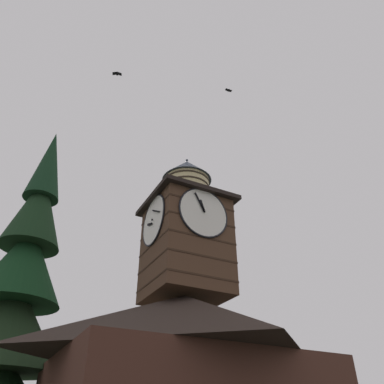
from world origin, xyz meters
name	(u,v)px	position (x,y,z in m)	size (l,w,h in m)	color
building_main	(183,383)	(-1.67, -0.57, 4.20)	(11.77, 10.14, 8.17)	#47281F
clock_tower	(186,232)	(-2.07, -1.24, 12.12)	(4.71, 4.71, 9.16)	#4C3323
pine_tree_behind	(158,361)	(-3.78, -8.64, 6.36)	(7.02, 7.02, 15.41)	#473323
pine_tree_aside	(11,316)	(5.70, -6.26, 7.56)	(7.22, 7.22, 20.23)	#473323
moon	(227,347)	(-21.91, -28.59, 12.15)	(1.77, 1.77, 1.77)	silver
flying_bird_high	(229,90)	(-3.80, 1.50, 21.88)	(0.47, 0.25, 0.14)	black
flying_bird_low	(117,74)	(3.37, -0.26, 21.47)	(0.61, 0.40, 0.17)	black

